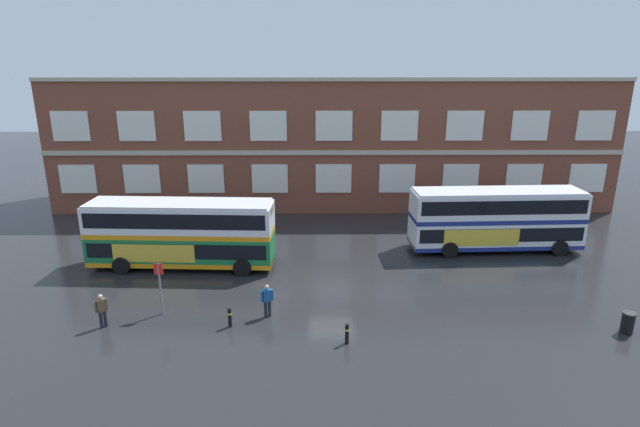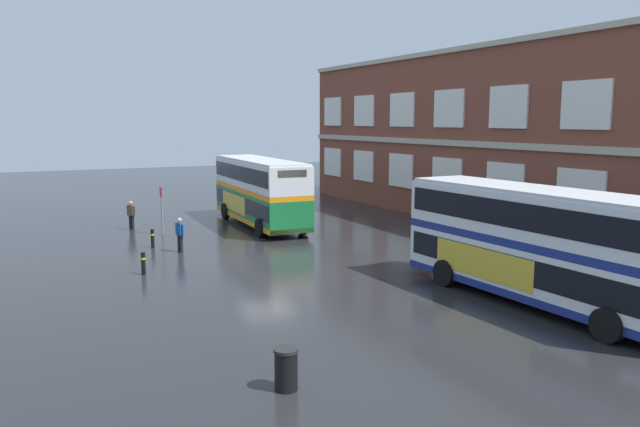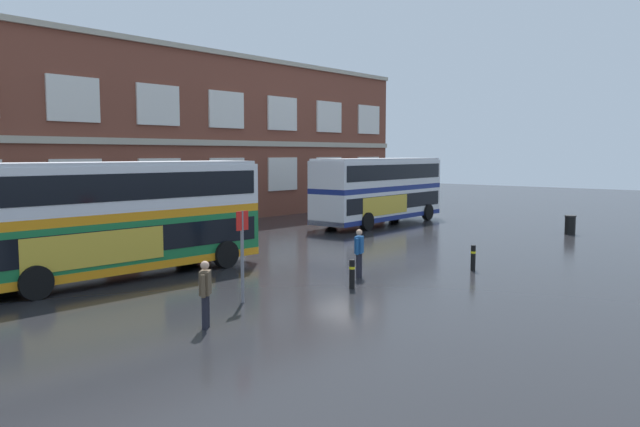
{
  "view_description": "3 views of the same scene",
  "coord_description": "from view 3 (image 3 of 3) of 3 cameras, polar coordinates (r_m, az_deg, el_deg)",
  "views": [
    {
      "loc": [
        -0.87,
        -25.87,
        12.26
      ],
      "look_at": [
        -0.62,
        3.12,
        3.34
      ],
      "focal_mm": 28.67,
      "sensor_mm": 36.0,
      "label": 1
    },
    {
      "loc": [
        26.48,
        -10.6,
        6.4
      ],
      "look_at": [
        -0.54,
        3.02,
        1.86
      ],
      "focal_mm": 34.85,
      "sensor_mm": 36.0,
      "label": 2
    },
    {
      "loc": [
        -20.57,
        -16.26,
        4.35
      ],
      "look_at": [
        -0.83,
        0.6,
        1.84
      ],
      "focal_mm": 34.7,
      "sensor_mm": 36.0,
      "label": 3
    }
  ],
  "objects": [
    {
      "name": "safety_bollard_west",
      "position": [
        20.07,
        2.97,
        -5.56
      ],
      "size": [
        0.19,
        0.19,
        0.95
      ],
      "color": "black",
      "rests_on": "ground"
    },
    {
      "name": "brick_terminal_building",
      "position": [
        40.24,
        -17.93,
        6.54
      ],
      "size": [
        45.85,
        8.19,
        10.78
      ],
      "color": "brown",
      "rests_on": "ground"
    },
    {
      "name": "ground_plane",
      "position": [
        27.85,
        -1.08,
        -3.46
      ],
      "size": [
        120.0,
        120.0,
        0.0
      ],
      "primitive_type": "plane",
      "color": "#232326"
    },
    {
      "name": "waiting_passenger",
      "position": [
        15.78,
        -10.53,
        -7.07
      ],
      "size": [
        0.55,
        0.49,
        1.7
      ],
      "color": "black",
      "rests_on": "ground"
    },
    {
      "name": "bus_stand_flag",
      "position": [
        18.14,
        -7.18,
        -3.12
      ],
      "size": [
        0.44,
        0.1,
        2.7
      ],
      "color": "slate",
      "rests_on": "ground"
    },
    {
      "name": "safety_bollard_east",
      "position": [
        23.84,
        13.94,
        -3.94
      ],
      "size": [
        0.19,
        0.19,
        0.95
      ],
      "color": "black",
      "rests_on": "ground"
    },
    {
      "name": "double_decker_near",
      "position": [
        22.7,
        -18.42,
        -0.32
      ],
      "size": [
        11.11,
        3.26,
        4.07
      ],
      "color": "#197038",
      "rests_on": "ground"
    },
    {
      "name": "double_decker_middle",
      "position": [
        38.45,
        5.54,
        2.23
      ],
      "size": [
        11.09,
        3.19,
        4.07
      ],
      "color": "silver",
      "rests_on": "ground"
    },
    {
      "name": "station_litter_bin",
      "position": [
        36.11,
        22.07,
        -0.96
      ],
      "size": [
        0.6,
        0.6,
        1.03
      ],
      "color": "black",
      "rests_on": "ground"
    },
    {
      "name": "second_passenger",
      "position": [
        21.91,
        3.63,
        -3.46
      ],
      "size": [
        0.63,
        0.37,
        1.7
      ],
      "color": "black",
      "rests_on": "ground"
    }
  ]
}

